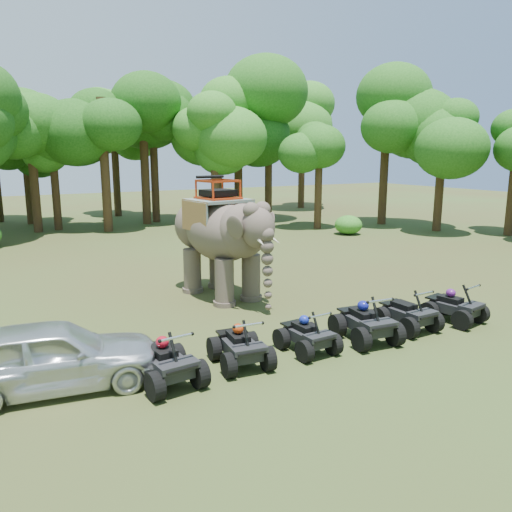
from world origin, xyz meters
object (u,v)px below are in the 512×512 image
at_px(atv_0, 166,356).
at_px(atv_1, 240,341).
at_px(elephant, 220,238).
at_px(atv_3, 366,317).
at_px(atv_4, 408,309).
at_px(atv_2, 307,330).
at_px(atv_5, 455,302).
at_px(parked_car, 52,356).

distance_m(atv_0, atv_1, 1.89).
xyz_separation_m(elephant, atv_3, (1.54, -5.92, -1.45)).
xyz_separation_m(atv_0, atv_4, (7.26, -0.05, -0.03)).
relative_size(atv_2, atv_5, 0.93).
bearing_deg(atv_2, atv_3, -7.10).
bearing_deg(elephant, atv_2, -100.80).
bearing_deg(atv_4, elephant, 117.56).
xyz_separation_m(atv_3, atv_5, (3.41, -0.10, -0.05)).
relative_size(parked_car, atv_4, 2.68).
height_order(atv_0, atv_5, atv_0).
bearing_deg(atv_3, atv_5, 5.22).
bearing_deg(atv_5, elephant, 119.42).
distance_m(atv_1, atv_5, 7.12).
bearing_deg(atv_3, atv_4, 10.65).
height_order(atv_4, atv_5, atv_4).
distance_m(parked_car, atv_2, 6.05).
height_order(atv_2, atv_5, atv_5).
bearing_deg(atv_4, atv_3, -177.59).
height_order(parked_car, atv_0, parked_car).
relative_size(elephant, atv_5, 3.03).
relative_size(atv_1, atv_4, 0.98).
distance_m(elephant, parked_car, 8.01).
relative_size(parked_car, atv_3, 2.50).
relative_size(atv_1, atv_5, 1.00).
bearing_deg(parked_car, atv_0, -104.23).
xyz_separation_m(elephant, atv_1, (-2.17, -5.67, -1.50)).
distance_m(parked_car, atv_3, 7.87).
xyz_separation_m(parked_car, atv_4, (9.46, -1.00, -0.14)).
bearing_deg(parked_car, atv_2, -90.12).
bearing_deg(atv_4, atv_5, -8.19).
relative_size(elephant, atv_4, 2.99).
xyz_separation_m(parked_car, atv_2, (5.97, -0.95, -0.19)).
height_order(atv_1, atv_2, atv_1).
xyz_separation_m(parked_car, atv_5, (11.20, -1.20, -0.15)).
height_order(atv_0, atv_2, atv_0).
distance_m(atv_1, atv_2, 1.88).
bearing_deg(atv_0, atv_2, -5.69).
bearing_deg(elephant, atv_1, -118.89).
bearing_deg(atv_2, atv_5, -5.10).
relative_size(parked_car, atv_1, 2.72).
distance_m(atv_0, atv_2, 3.77).
relative_size(atv_3, atv_5, 1.09).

